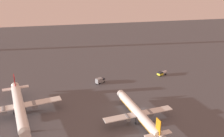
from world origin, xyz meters
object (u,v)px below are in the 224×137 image
airplane_mid_apron (138,113)px  fuel_truck (162,73)px  catering_truck (100,80)px  airplane_far_stand (19,106)px

airplane_mid_apron → fuel_truck: (29.00, 44.82, -2.34)m
airplane_mid_apron → catering_truck: (-8.84, 41.11, -2.13)m
fuel_truck → catering_truck: size_ratio=1.10×
catering_truck → airplane_far_stand: bearing=-88.5°
airplane_mid_apron → fuel_truck: bearing=48.7°
airplane_mid_apron → airplane_far_stand: size_ratio=0.84×
airplane_mid_apron → airplane_far_stand: 49.94m
airplane_mid_apron → catering_truck: size_ratio=6.33×
catering_truck → fuel_truck: bearing=62.8°
airplane_mid_apron → catering_truck: bearing=93.7°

